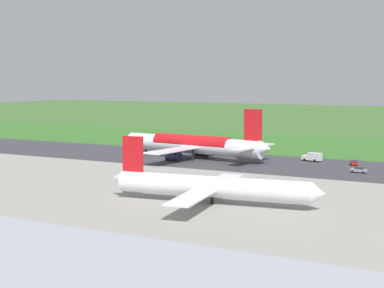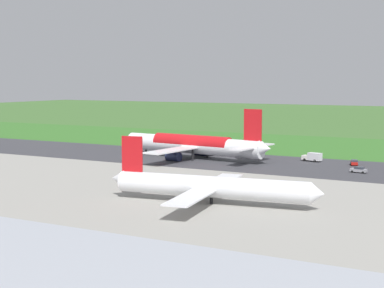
{
  "view_description": "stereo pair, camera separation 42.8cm",
  "coord_description": "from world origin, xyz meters",
  "px_view_note": "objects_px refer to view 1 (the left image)",
  "views": [
    {
      "loc": [
        -71.0,
        158.28,
        24.11
      ],
      "look_at": [
        12.38,
        0.0,
        4.5
      ],
      "focal_mm": 54.92,
      "sensor_mm": 36.0,
      "label": 1
    },
    {
      "loc": [
        -71.38,
        158.08,
        24.11
      ],
      "look_at": [
        12.38,
        0.0,
        4.5
      ],
      "focal_mm": 54.92,
      "sensor_mm": 36.0,
      "label": 2
    }
  ],
  "objects_px": {
    "service_truck_baggage": "(313,157)",
    "service_car_followme": "(354,162)",
    "airliner_parked_mid": "(211,186)",
    "no_stopping_sign": "(249,140)",
    "service_car_ops": "(359,170)",
    "airliner_main": "(193,145)",
    "traffic_cone_orange": "(232,143)"
  },
  "relations": [
    {
      "from": "service_car_ops",
      "to": "no_stopping_sign",
      "type": "relative_size",
      "value": 1.8
    },
    {
      "from": "service_car_followme",
      "to": "traffic_cone_orange",
      "type": "relative_size",
      "value": 8.23
    },
    {
      "from": "airliner_parked_mid",
      "to": "no_stopping_sign",
      "type": "distance_m",
      "value": 110.46
    },
    {
      "from": "no_stopping_sign",
      "to": "traffic_cone_orange",
      "type": "xyz_separation_m",
      "value": [
        5.61,
        3.81,
        -1.17
      ]
    },
    {
      "from": "service_car_followme",
      "to": "traffic_cone_orange",
      "type": "height_order",
      "value": "service_car_followme"
    },
    {
      "from": "no_stopping_sign",
      "to": "traffic_cone_orange",
      "type": "bearing_deg",
      "value": 34.22
    },
    {
      "from": "service_truck_baggage",
      "to": "service_car_ops",
      "type": "distance_m",
      "value": 22.55
    },
    {
      "from": "service_truck_baggage",
      "to": "service_car_followme",
      "type": "bearing_deg",
      "value": 171.18
    },
    {
      "from": "airliner_main",
      "to": "no_stopping_sign",
      "type": "height_order",
      "value": "airliner_main"
    },
    {
      "from": "service_car_ops",
      "to": "traffic_cone_orange",
      "type": "relative_size",
      "value": 7.93
    },
    {
      "from": "service_truck_baggage",
      "to": "service_car_followme",
      "type": "distance_m",
      "value": 12.78
    },
    {
      "from": "no_stopping_sign",
      "to": "traffic_cone_orange",
      "type": "distance_m",
      "value": 6.88
    },
    {
      "from": "airliner_parked_mid",
      "to": "no_stopping_sign",
      "type": "relative_size",
      "value": 17.97
    },
    {
      "from": "airliner_parked_mid",
      "to": "service_truck_baggage",
      "type": "distance_m",
      "value": 67.53
    },
    {
      "from": "airliner_main",
      "to": "service_car_ops",
      "type": "xyz_separation_m",
      "value": [
        -51.13,
        4.47,
        -3.51
      ]
    },
    {
      "from": "service_truck_baggage",
      "to": "service_car_ops",
      "type": "height_order",
      "value": "service_truck_baggage"
    },
    {
      "from": "service_truck_baggage",
      "to": "no_stopping_sign",
      "type": "relative_size",
      "value": 2.54
    },
    {
      "from": "traffic_cone_orange",
      "to": "service_car_followme",
      "type": "bearing_deg",
      "value": 146.55
    },
    {
      "from": "service_car_ops",
      "to": "no_stopping_sign",
      "type": "height_order",
      "value": "no_stopping_sign"
    },
    {
      "from": "airliner_main",
      "to": "service_car_followme",
      "type": "distance_m",
      "value": 47.97
    },
    {
      "from": "traffic_cone_orange",
      "to": "service_truck_baggage",
      "type": "bearing_deg",
      "value": 140.79
    },
    {
      "from": "airliner_parked_mid",
      "to": "service_car_ops",
      "type": "xyz_separation_m",
      "value": [
        -17.37,
        -52.35,
        -2.63
      ]
    },
    {
      "from": "service_car_followme",
      "to": "no_stopping_sign",
      "type": "bearing_deg",
      "value": -39.24
    },
    {
      "from": "no_stopping_sign",
      "to": "airliner_parked_mid",
      "type": "bearing_deg",
      "value": 108.37
    },
    {
      "from": "service_truck_baggage",
      "to": "traffic_cone_orange",
      "type": "bearing_deg",
      "value": -39.21
    },
    {
      "from": "no_stopping_sign",
      "to": "airliner_main",
      "type": "bearing_deg",
      "value": 91.25
    },
    {
      "from": "airliner_parked_mid",
      "to": "service_car_ops",
      "type": "height_order",
      "value": "airliner_parked_mid"
    },
    {
      "from": "airliner_main",
      "to": "service_truck_baggage",
      "type": "height_order",
      "value": "airliner_main"
    },
    {
      "from": "service_truck_baggage",
      "to": "service_car_followme",
      "type": "relative_size",
      "value": 1.36
    },
    {
      "from": "service_car_ops",
      "to": "traffic_cone_orange",
      "type": "bearing_deg",
      "value": -40.1
    },
    {
      "from": "airliner_main",
      "to": "traffic_cone_orange",
      "type": "distance_m",
      "value": 44.86
    },
    {
      "from": "service_car_followme",
      "to": "no_stopping_sign",
      "type": "distance_m",
      "value": 62.09
    }
  ]
}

